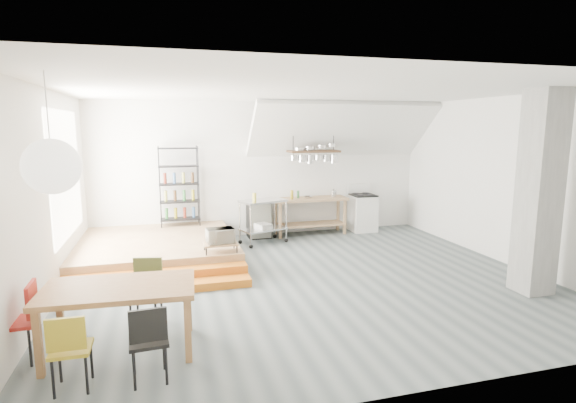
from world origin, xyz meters
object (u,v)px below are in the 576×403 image
object	(u,v)px
rolling_cart	(263,215)
dining_table	(119,293)
stove	(363,212)
mini_fridge	(259,219)

from	to	relation	value
rolling_cart	dining_table	bearing A→B (deg)	-140.21
dining_table	rolling_cart	size ratio (longest dim) A/B	1.56
stove	dining_table	xyz separation A→B (m)	(-5.39, -4.98, 0.24)
rolling_cart	mini_fridge	xyz separation A→B (m)	(0.01, 0.58, -0.21)
stove	rolling_cart	size ratio (longest dim) A/B	1.04
dining_table	rolling_cart	world-z (taller)	rolling_cart
stove	mini_fridge	size ratio (longest dim) A/B	1.34
stove	mini_fridge	bearing A→B (deg)	179.06
mini_fridge	rolling_cart	bearing A→B (deg)	-91.35
dining_table	mini_fridge	world-z (taller)	mini_fridge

